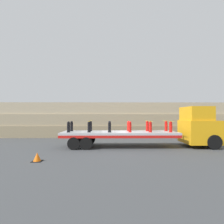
{
  "coord_description": "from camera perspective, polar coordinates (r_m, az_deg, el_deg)",
  "views": [
    {
      "loc": [
        -0.78,
        -14.01,
        2.5
      ],
      "look_at": [
        -0.59,
        0.0,
        2.79
      ],
      "focal_mm": 28.0,
      "sensor_mm": 36.0,
      "label": 1
    }
  ],
  "objects": [
    {
      "name": "flatbed_trailer",
      "position": [
        14.09,
        0.08,
        -7.35
      ],
      "size": [
        9.09,
        2.59,
        1.21
      ],
      "color": "#B2B2B7",
      "rests_on": "ground_plane"
    },
    {
      "name": "ground_plane",
      "position": [
        14.25,
        2.43,
        -11.29
      ],
      "size": [
        120.0,
        120.0,
        0.0
      ],
      "primitive_type": "plane",
      "color": "#3F4244"
    },
    {
      "name": "fire_hydrant_red_far_5",
      "position": [
        15.33,
        17.25,
        -4.41
      ],
      "size": [
        0.29,
        0.5,
        0.84
      ],
      "color": "red",
      "rests_on": "flatbed_trailer"
    },
    {
      "name": "rock_cliff",
      "position": [
        21.21,
        1.35,
        -2.53
      ],
      "size": [
        60.0,
        3.3,
        4.01
      ],
      "color": "gray",
      "rests_on": "ground_plane"
    },
    {
      "name": "fire_hydrant_black_far_0",
      "position": [
        14.92,
        -13.05,
        -4.52
      ],
      "size": [
        0.29,
        0.5,
        0.84
      ],
      "color": "black",
      "rests_on": "flatbed_trailer"
    },
    {
      "name": "truck_cab",
      "position": [
        15.81,
        26.75,
        -4.42
      ],
      "size": [
        2.55,
        2.74,
        3.21
      ],
      "color": "orange",
      "rests_on": "ground_plane"
    },
    {
      "name": "fire_hydrant_black_far_2",
      "position": [
        14.58,
        -0.8,
        -4.63
      ],
      "size": [
        0.29,
        0.5,
        0.84
      ],
      "color": "black",
      "rests_on": "flatbed_trailer"
    },
    {
      "name": "fire_hydrant_black_near_1",
      "position": [
        13.58,
        -7.5,
        -4.87
      ],
      "size": [
        0.29,
        0.5,
        0.84
      ],
      "color": "black",
      "rests_on": "flatbed_trailer"
    },
    {
      "name": "cargo_strap_front",
      "position": [
        14.79,
        17.9,
        -2.82
      ],
      "size": [
        0.05,
        2.69,
        0.01
      ],
      "color": "yellow",
      "rests_on": "fire_hydrant_red_near_5"
    },
    {
      "name": "cargo_strap_rear",
      "position": [
        14.11,
        -7.24,
        -2.94
      ],
      "size": [
        0.05,
        2.69,
        0.01
      ],
      "color": "yellow",
      "rests_on": "fire_hydrant_black_near_1"
    },
    {
      "name": "fire_hydrant_red_near_5",
      "position": [
        14.29,
        18.62,
        -4.64
      ],
      "size": [
        0.29,
        0.5,
        0.84
      ],
      "color": "red",
      "rests_on": "flatbed_trailer"
    },
    {
      "name": "fire_hydrant_black_far_1",
      "position": [
        14.67,
        -7.0,
        -4.6
      ],
      "size": [
        0.29,
        0.5,
        0.84
      ],
      "color": "black",
      "rests_on": "flatbed_trailer"
    },
    {
      "name": "fire_hydrant_red_far_4",
      "position": [
        14.92,
        11.46,
        -4.53
      ],
      "size": [
        0.29,
        0.5,
        0.84
      ],
      "color": "red",
      "rests_on": "flatbed_trailer"
    },
    {
      "name": "cargo_strap_middle",
      "position": [
        14.36,
        11.92,
        -2.9
      ],
      "size": [
        0.05,
        2.69,
        0.01
      ],
      "color": "yellow",
      "rests_on": "fire_hydrant_red_near_4"
    },
    {
      "name": "fire_hydrant_black_near_2",
      "position": [
        13.49,
        -0.8,
        -4.91
      ],
      "size": [
        0.29,
        0.5,
        0.84
      ],
      "color": "black",
      "rests_on": "flatbed_trailer"
    },
    {
      "name": "fire_hydrant_black_near_0",
      "position": [
        13.86,
        -14.02,
        -4.77
      ],
      "size": [
        0.29,
        0.5,
        0.84
      ],
      "color": "black",
      "rests_on": "flatbed_trailer"
    },
    {
      "name": "fire_hydrant_red_near_3",
      "position": [
        13.58,
        5.9,
        -4.88
      ],
      "size": [
        0.29,
        0.5,
        0.84
      ],
      "color": "red",
      "rests_on": "flatbed_trailer"
    },
    {
      "name": "traffic_cone",
      "position": [
        10.65,
        -23.25,
        -13.37
      ],
      "size": [
        0.52,
        0.52,
        0.48
      ],
      "color": "black",
      "rests_on": "ground_plane"
    },
    {
      "name": "fire_hydrant_red_near_4",
      "position": [
        13.85,
        12.42,
        -4.78
      ],
      "size": [
        0.29,
        0.5,
        0.84
      ],
      "color": "red",
      "rests_on": "flatbed_trailer"
    },
    {
      "name": "fire_hydrant_red_far_3",
      "position": [
        14.67,
        5.4,
        -4.6
      ],
      "size": [
        0.29,
        0.5,
        0.84
      ],
      "color": "red",
      "rests_on": "flatbed_trailer"
    }
  ]
}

